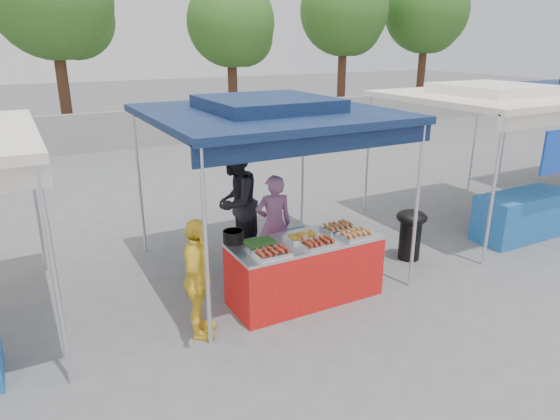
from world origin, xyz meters
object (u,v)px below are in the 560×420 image
vendor_table (305,269)px  cooking_pot (233,237)px  vendor_woman (274,224)px  wok_burner (411,230)px  helper_man (236,203)px  customer_person (198,279)px

vendor_table → cooking_pot: 1.06m
vendor_woman → wok_burner: bearing=176.2°
helper_man → customer_person: size_ratio=1.28×
helper_man → cooking_pot: bearing=23.0°
helper_man → customer_person: helper_man is taller
wok_burner → helper_man: (-2.40, 1.33, 0.44)m
vendor_table → customer_person: size_ratio=1.38×
cooking_pot → helper_man: (0.59, 1.28, -0.00)m
cooking_pot → customer_person: 0.90m
vendor_table → customer_person: customer_person is taller
wok_burner → helper_man: size_ratio=0.44×
wok_burner → vendor_woman: 2.21m
vendor_woman → cooking_pot: bearing=46.2°
vendor_table → helper_man: (-0.27, 1.65, 0.50)m
cooking_pot → customer_person: customer_person is taller
helper_man → customer_person: 2.24m
vendor_table → customer_person: 1.58m
vendor_woman → customer_person: vendor_woman is taller
vendor_table → cooking_pot: cooking_pot is taller
vendor_table → vendor_woman: vendor_woman is taller
cooking_pot → wok_burner: size_ratio=0.33×
vendor_woman → helper_man: bearing=-53.5°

